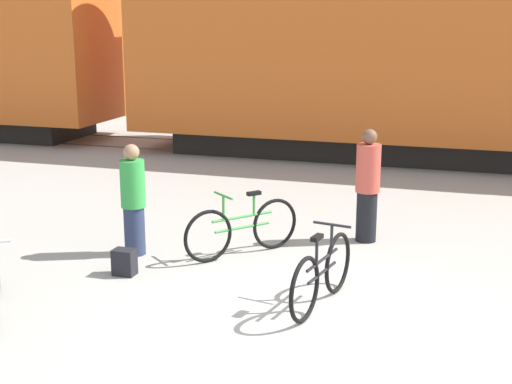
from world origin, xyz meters
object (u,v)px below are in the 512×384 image
person_in_red (368,186)px  backpack (124,262)px  freight_train (410,30)px  person_in_green (133,200)px  bicycle_green (242,228)px  bicycle_black (322,274)px

person_in_red → backpack: bearing=-76.0°
freight_train → backpack: size_ratio=119.65×
freight_train → person_in_green: (-2.84, -8.05, -2.13)m
bicycle_green → backpack: size_ratio=4.18×
person_in_green → bicycle_black: bearing=39.1°
freight_train → person_in_green: bearing=-109.4°
person_in_red → backpack: (-2.73, -2.34, -0.66)m
person_in_green → backpack: (0.24, -0.78, -0.60)m
bicycle_black → person_in_green: (-2.86, 1.02, 0.39)m
bicycle_black → person_in_red: 2.61m
bicycle_black → freight_train: bearing=90.1°
freight_train → person_in_green: 8.80m
person_in_green → person_in_red: person_in_red is taller
bicycle_black → backpack: 2.64m
freight_train → person_in_green: size_ratio=26.20×
freight_train → bicycle_black: (0.02, -9.07, -2.52)m
freight_train → bicycle_black: freight_train is taller
person_in_red → backpack: 3.65m
person_in_red → backpack: person_in_red is taller
person_in_green → backpack: person_in_green is taller
bicycle_black → person_in_red: (0.11, 2.57, 0.44)m
freight_train → backpack: bearing=-106.4°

